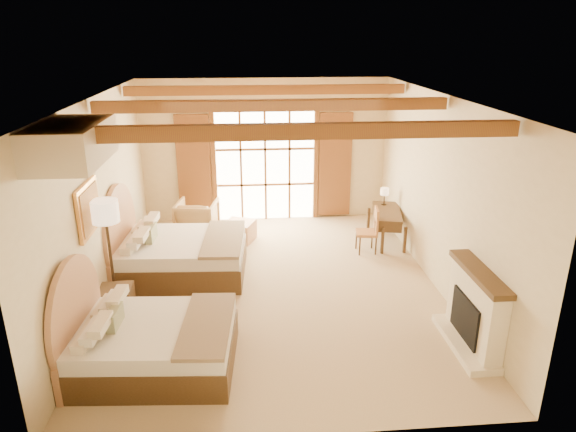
{
  "coord_description": "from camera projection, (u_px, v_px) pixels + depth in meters",
  "views": [
    {
      "loc": [
        -0.46,
        -7.9,
        4.13
      ],
      "look_at": [
        0.24,
        0.2,
        1.21
      ],
      "focal_mm": 32.0,
      "sensor_mm": 36.0,
      "label": 1
    }
  ],
  "objects": [
    {
      "name": "ottoman",
      "position": [
        240.0,
        231.0,
        10.72
      ],
      "size": [
        0.74,
        0.74,
        0.41
      ],
      "primitive_type": "cube",
      "rotation": [
        0.0,
        0.0,
        -0.38
      ],
      "color": "tan",
      "rests_on": "floor"
    },
    {
      "name": "fireplace",
      "position": [
        474.0,
        313.0,
        7.0
      ],
      "size": [
        0.46,
        1.4,
        1.16
      ],
      "color": "#F3DCC2",
      "rests_on": "ground"
    },
    {
      "name": "desk_lamp",
      "position": [
        385.0,
        192.0,
        10.77
      ],
      "size": [
        0.18,
        0.18,
        0.36
      ],
      "color": "#322417",
      "rests_on": "desk"
    },
    {
      "name": "ceiling_beams",
      "position": [
        273.0,
        105.0,
        7.8
      ],
      "size": [
        5.39,
        4.6,
        0.18
      ],
      "primitive_type": null,
      "color": "brown",
      "rests_on": "ceiling"
    },
    {
      "name": "floor",
      "position": [
        275.0,
        286.0,
        8.84
      ],
      "size": [
        7.0,
        7.0,
        0.0
      ],
      "primitive_type": "plane",
      "color": "tan",
      "rests_on": "ground"
    },
    {
      "name": "painting",
      "position": [
        89.0,
        209.0,
        7.32
      ],
      "size": [
        0.06,
        0.95,
        0.75
      ],
      "color": "gold",
      "rests_on": "wall_left"
    },
    {
      "name": "desk",
      "position": [
        386.0,
        225.0,
        10.59
      ],
      "size": [
        0.79,
        1.35,
        0.68
      ],
      "rotation": [
        0.0,
        0.0,
        -0.21
      ],
      "color": "#4E341F",
      "rests_on": "floor"
    },
    {
      "name": "bed_near",
      "position": [
        142.0,
        340.0,
        6.58
      ],
      "size": [
        2.13,
        1.67,
        1.34
      ],
      "rotation": [
        0.0,
        0.0,
        -0.07
      ],
      "color": "#4E341F",
      "rests_on": "floor"
    },
    {
      "name": "wall_right",
      "position": [
        439.0,
        194.0,
        8.52
      ],
      "size": [
        0.0,
        7.0,
        7.0
      ],
      "primitive_type": "plane",
      "rotation": [
        1.57,
        0.0,
        -1.57
      ],
      "color": "beige",
      "rests_on": "ground"
    },
    {
      "name": "desk_chair",
      "position": [
        367.0,
        238.0,
        10.13
      ],
      "size": [
        0.45,
        0.45,
        0.92
      ],
      "rotation": [
        0.0,
        0.0,
        -0.13
      ],
      "color": "#B77D43",
      "rests_on": "floor"
    },
    {
      "name": "bed_far",
      "position": [
        172.0,
        252.0,
        9.13
      ],
      "size": [
        2.32,
        1.8,
        1.46
      ],
      "rotation": [
        0.0,
        0.0,
        -0.06
      ],
      "color": "#4E341F",
      "rests_on": "floor"
    },
    {
      "name": "wall_back",
      "position": [
        265.0,
        151.0,
        11.58
      ],
      "size": [
        5.5,
        0.0,
        5.5
      ],
      "primitive_type": "plane",
      "rotation": [
        1.57,
        0.0,
        0.0
      ],
      "color": "beige",
      "rests_on": "ground"
    },
    {
      "name": "nightstand",
      "position": [
        117.0,
        305.0,
        7.67
      ],
      "size": [
        0.49,
        0.49,
        0.56
      ],
      "primitive_type": "cube",
      "rotation": [
        0.0,
        0.0,
        0.04
      ],
      "color": "#4E341F",
      "rests_on": "floor"
    },
    {
      "name": "floor_lamp",
      "position": [
        106.0,
        219.0,
        7.45
      ],
      "size": [
        0.39,
        0.39,
        1.85
      ],
      "color": "#322417",
      "rests_on": "floor"
    },
    {
      "name": "ceiling",
      "position": [
        273.0,
        97.0,
        7.75
      ],
      "size": [
        7.0,
        7.0,
        0.0
      ],
      "primitive_type": "plane",
      "rotation": [
        3.14,
        0.0,
        0.0
      ],
      "color": "#B77A3B",
      "rests_on": "ground"
    },
    {
      "name": "armchair",
      "position": [
        197.0,
        218.0,
        10.94
      ],
      "size": [
        0.95,
        0.97,
        0.77
      ],
      "primitive_type": "imported",
      "rotation": [
        0.0,
        0.0,
        -3.31
      ],
      "color": "#A57E49",
      "rests_on": "floor"
    },
    {
      "name": "canopy_valance",
      "position": [
        71.0,
        143.0,
        5.77
      ],
      "size": [
        0.7,
        1.4,
        0.45
      ],
      "primitive_type": "cube",
      "color": "beige",
      "rests_on": "ceiling"
    },
    {
      "name": "wall_left",
      "position": [
        100.0,
        202.0,
        8.07
      ],
      "size": [
        0.0,
        7.0,
        7.0
      ],
      "primitive_type": "plane",
      "rotation": [
        1.57,
        0.0,
        1.57
      ],
      "color": "beige",
      "rests_on": "ground"
    },
    {
      "name": "french_doors",
      "position": [
        265.0,
        167.0,
        11.64
      ],
      "size": [
        3.95,
        0.08,
        2.6
      ],
      "color": "white",
      "rests_on": "ground"
    }
  ]
}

